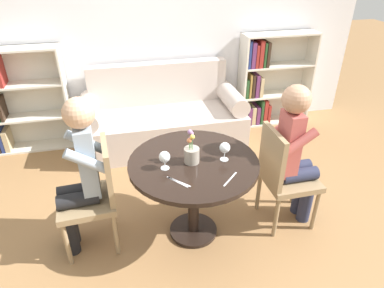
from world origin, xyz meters
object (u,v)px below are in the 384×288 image
at_px(bookshelf_right, 265,82).
at_px(wine_glass_left, 165,157).
at_px(chair_left, 95,192).
at_px(person_left, 79,173).
at_px(person_right, 296,152).
at_px(chair_right, 283,174).
at_px(wine_glass_right, 225,148).
at_px(flower_vase, 192,153).
at_px(couch, 163,119).
at_px(bookshelf_left, 12,100).

distance_m(bookshelf_right, wine_glass_left, 2.51).
height_order(chair_left, person_left, person_left).
xyz_separation_m(person_right, wine_glass_left, (-1.06, -0.03, 0.12)).
xyz_separation_m(chair_right, wine_glass_right, (-0.52, -0.01, 0.32)).
xyz_separation_m(chair_left, wine_glass_left, (0.53, -0.12, 0.32)).
bearing_deg(bookshelf_right, flower_vase, -127.61).
relative_size(chair_left, wine_glass_right, 6.18).
height_order(person_right, wine_glass_left, person_right).
bearing_deg(chair_left, bookshelf_right, 126.24).
distance_m(couch, bookshelf_right, 1.45).
bearing_deg(chair_left, person_left, -87.86).
bearing_deg(chair_left, person_right, 83.41).
bearing_deg(bookshelf_right, person_right, -107.09).
bearing_deg(wine_glass_left, couch, 82.14).
xyz_separation_m(bookshelf_right, person_left, (-2.24, -1.77, 0.13)).
xyz_separation_m(couch, chair_left, (-0.75, -1.50, 0.18)).
bearing_deg(flower_vase, couch, 89.39).
bearing_deg(flower_vase, bookshelf_left, 131.52).
bearing_deg(wine_glass_right, chair_right, 1.19).
distance_m(wine_glass_right, flower_vase, 0.25).
distance_m(person_right, wine_glass_left, 1.07).
bearing_deg(couch, bookshelf_right, 10.68).
bearing_deg(couch, chair_right, -64.87).
xyz_separation_m(couch, flower_vase, (-0.02, -1.58, 0.49)).
relative_size(bookshelf_left, wine_glass_right, 8.20).
distance_m(chair_right, person_right, 0.21).
relative_size(person_left, wine_glass_left, 9.08).
distance_m(chair_right, flower_vase, 0.82).
relative_size(wine_glass_left, wine_glass_right, 0.96).
height_order(chair_right, flower_vase, flower_vase).
bearing_deg(bookshelf_left, flower_vase, -48.48).
bearing_deg(chair_right, wine_glass_right, 90.86).
xyz_separation_m(bookshelf_left, wine_glass_right, (1.89, -1.88, 0.21)).
distance_m(bookshelf_right, person_right, 1.95).
bearing_deg(chair_right, bookshelf_right, -19.78).
xyz_separation_m(bookshelf_right, wine_glass_left, (-1.63, -1.89, 0.24)).
distance_m(bookshelf_left, person_right, 3.11).
relative_size(couch, flower_vase, 7.07).
distance_m(wine_glass_left, flower_vase, 0.21).
bearing_deg(bookshelf_right, person_left, -141.69).
height_order(chair_right, person_right, person_right).
bearing_deg(person_left, bookshelf_left, -158.19).
relative_size(chair_right, person_left, 0.71).
bearing_deg(couch, bookshelf_left, 170.80).
distance_m(chair_right, wine_glass_left, 1.02).
xyz_separation_m(chair_left, flower_vase, (0.73, -0.08, 0.30)).
xyz_separation_m(bookshelf_right, flower_vase, (-1.42, -1.85, 0.23)).
xyz_separation_m(bookshelf_left, flower_vase, (1.64, -1.85, 0.19)).
bearing_deg(couch, chair_left, -116.58).
bearing_deg(wine_glass_right, chair_left, 173.59).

